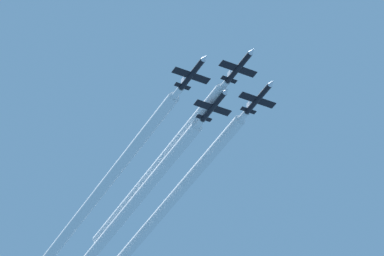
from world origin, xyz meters
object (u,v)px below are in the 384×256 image
at_px(jet_lead, 240,66).
at_px(jet_left_wingman, 259,98).
at_px(jet_slot, 214,105).
at_px(jet_right_wingman, 193,73).

height_order(jet_lead, jet_left_wingman, jet_lead).
bearing_deg(jet_slot, jet_left_wingman, 144.64).
xyz_separation_m(jet_lead, jet_slot, (0.08, -12.07, -2.52)).
height_order(jet_right_wingman, jet_slot, jet_right_wingman).
height_order(jet_lead, jet_right_wingman, jet_lead).
relative_size(jet_lead, jet_left_wingman, 1.00).
bearing_deg(jet_left_wingman, jet_slot, -35.36).
height_order(jet_lead, jet_slot, jet_lead).
xyz_separation_m(jet_left_wingman, jet_slot, (8.46, -6.00, -1.11)).
height_order(jet_left_wingman, jet_slot, jet_left_wingman).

